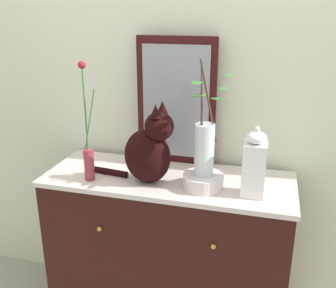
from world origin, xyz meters
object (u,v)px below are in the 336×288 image
cat_sitting (149,150)px  bowl_porcelain (203,181)px  vase_slim_green (88,153)px  jar_lidded_porcelain (254,165)px  sideboard (168,253)px  vase_glass_clear (204,146)px  mirror_leaning (176,102)px

cat_sitting → bowl_porcelain: size_ratio=2.32×
cat_sitting → vase_slim_green: (-0.30, -0.05, -0.03)m
bowl_porcelain → jar_lidded_porcelain: jar_lidded_porcelain is taller
sideboard → jar_lidded_porcelain: 0.75m
vase_glass_clear → mirror_leaning: bearing=125.6°
sideboard → vase_slim_green: size_ratio=2.15×
vase_glass_clear → jar_lidded_porcelain: 0.24m
vase_slim_green → bowl_porcelain: 0.58m
mirror_leaning → vase_slim_green: 0.54m
sideboard → vase_slim_green: vase_slim_green is taller
vase_glass_clear → jar_lidded_porcelain: vase_glass_clear is taller
sideboard → mirror_leaning: size_ratio=1.86×
cat_sitting → jar_lidded_porcelain: bearing=-1.2°
vase_slim_green → jar_lidded_porcelain: size_ratio=1.78×
vase_slim_green → bowl_porcelain: bearing=5.8°
vase_slim_green → jar_lidded_porcelain: (0.80, 0.04, 0.01)m
mirror_leaning → vase_slim_green: size_ratio=1.16×
vase_glass_clear → jar_lidded_porcelain: size_ratio=1.66×
mirror_leaning → bowl_porcelain: size_ratio=3.50×
sideboard → cat_sitting: size_ratio=2.80×
bowl_porcelain → cat_sitting: bearing=-179.0°
bowl_porcelain → vase_glass_clear: (0.00, -0.00, 0.18)m
sideboard → mirror_leaning: 0.84m
mirror_leaning → vase_glass_clear: (0.21, -0.29, -0.13)m
sideboard → bowl_porcelain: (0.20, -0.07, 0.50)m
bowl_porcelain → jar_lidded_porcelain: (0.23, -0.02, 0.12)m
mirror_leaning → jar_lidded_porcelain: bearing=-34.8°
sideboard → vase_slim_green: bearing=-160.5°
cat_sitting → vase_slim_green: vase_slim_green is taller
mirror_leaning → jar_lidded_porcelain: mirror_leaning is taller
sideboard → vase_glass_clear: vase_glass_clear is taller
vase_slim_green → vase_glass_clear: size_ratio=1.07×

